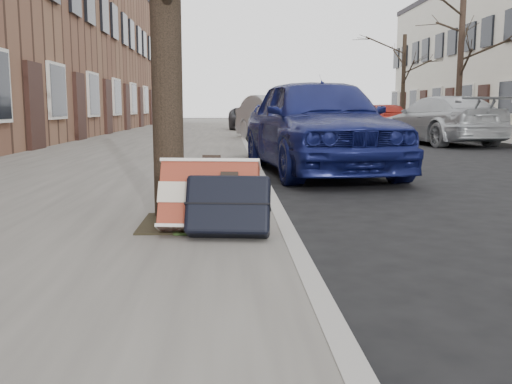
{
  "coord_description": "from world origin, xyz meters",
  "views": [
    {
      "loc": [
        -1.7,
        -3.43,
        1.06
      ],
      "look_at": [
        -1.5,
        0.8,
        0.44
      ],
      "focal_mm": 40.0,
      "sensor_mm": 36.0,
      "label": 1
    }
  ],
  "objects_px": {
    "car_near_mid": "(281,119)",
    "car_near_front": "(317,124)",
    "suitcase_red": "(210,197)",
    "suitcase_navy": "(228,206)"
  },
  "relations": [
    {
      "from": "car_near_mid",
      "to": "car_near_front",
      "type": "bearing_deg",
      "value": -107.57
    },
    {
      "from": "suitcase_red",
      "to": "car_near_mid",
      "type": "xyz_separation_m",
      "value": [
        1.72,
        13.11,
        0.32
      ]
    },
    {
      "from": "suitcase_red",
      "to": "car_near_front",
      "type": "bearing_deg",
      "value": 79.68
    },
    {
      "from": "car_near_front",
      "to": "car_near_mid",
      "type": "bearing_deg",
      "value": 82.34
    },
    {
      "from": "car_near_front",
      "to": "car_near_mid",
      "type": "distance_m",
      "value": 7.97
    },
    {
      "from": "suitcase_red",
      "to": "car_near_front",
      "type": "distance_m",
      "value": 5.4
    },
    {
      "from": "suitcase_red",
      "to": "car_near_mid",
      "type": "height_order",
      "value": "car_near_mid"
    },
    {
      "from": "suitcase_navy",
      "to": "car_near_front",
      "type": "xyz_separation_m",
      "value": [
        1.47,
        5.3,
        0.44
      ]
    },
    {
      "from": "suitcase_navy",
      "to": "car_near_front",
      "type": "height_order",
      "value": "car_near_front"
    },
    {
      "from": "suitcase_navy",
      "to": "car_near_mid",
      "type": "xyz_separation_m",
      "value": [
        1.58,
        13.27,
        0.37
      ]
    }
  ]
}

